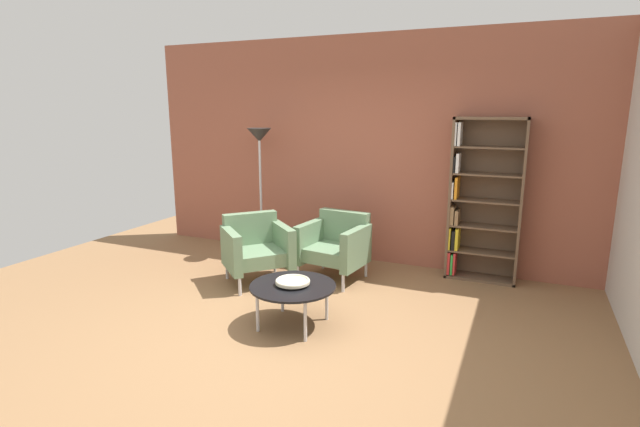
% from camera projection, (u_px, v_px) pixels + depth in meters
% --- Properties ---
extents(ground_plane, '(8.32, 8.32, 0.00)m').
position_uv_depth(ground_plane, '(283.00, 335.00, 4.28)').
color(ground_plane, olive).
extents(brick_back_panel, '(6.40, 0.12, 2.90)m').
position_uv_depth(brick_back_panel, '(370.00, 151.00, 6.17)').
color(brick_back_panel, '#9E5642').
rests_on(brick_back_panel, ground_plane).
extents(bookshelf_tall, '(0.80, 0.30, 1.90)m').
position_uv_depth(bookshelf_tall, '(480.00, 202.00, 5.54)').
color(bookshelf_tall, brown).
rests_on(bookshelf_tall, ground_plane).
extents(coffee_table_low, '(0.80, 0.80, 0.40)m').
position_uv_depth(coffee_table_low, '(293.00, 288.00, 4.40)').
color(coffee_table_low, black).
rests_on(coffee_table_low, ground_plane).
extents(decorative_bowl, '(0.32, 0.32, 0.05)m').
position_uv_depth(decorative_bowl, '(293.00, 281.00, 4.38)').
color(decorative_bowl, beige).
rests_on(decorative_bowl, coffee_table_low).
extents(armchair_corner_red, '(0.95, 0.95, 0.78)m').
position_uv_depth(armchair_corner_red, '(256.00, 247.00, 5.53)').
color(armchair_corner_red, slate).
rests_on(armchair_corner_red, ground_plane).
extents(armchair_near_window, '(0.79, 0.74, 0.78)m').
position_uv_depth(armchair_near_window, '(335.00, 244.00, 5.65)').
color(armchair_near_window, slate).
rests_on(armchair_near_window, ground_plane).
extents(floor_lamp_torchiere, '(0.32, 0.32, 1.74)m').
position_uv_depth(floor_lamp_torchiere, '(260.00, 150.00, 6.29)').
color(floor_lamp_torchiere, silver).
rests_on(floor_lamp_torchiere, ground_plane).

